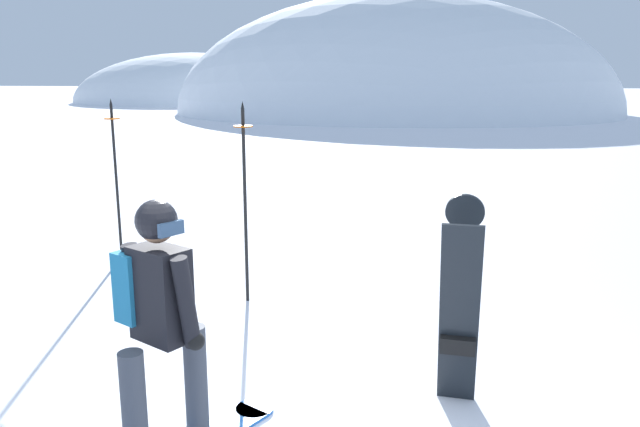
% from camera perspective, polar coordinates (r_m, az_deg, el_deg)
% --- Properties ---
extents(ridge_peak_main, '(29.86, 26.87, 15.80)m').
position_cam_1_polar(ridge_peak_main, '(43.92, 6.60, 9.26)').
color(ridge_peak_main, white).
rests_on(ridge_peak_main, ground).
extents(ridge_peak_far, '(23.37, 21.04, 9.52)m').
position_cam_1_polar(ridge_peak_far, '(63.28, -11.52, 10.06)').
color(ridge_peak_far, white).
rests_on(ridge_peak_far, ground).
extents(snowboarder_main, '(0.89, 1.71, 1.71)m').
position_cam_1_polar(snowboarder_main, '(3.96, -14.63, -10.07)').
color(snowboarder_main, blue).
rests_on(snowboarder_main, ground).
extents(spare_snowboard, '(0.28, 0.47, 1.60)m').
position_cam_1_polar(spare_snowboard, '(4.56, 12.80, -8.33)').
color(spare_snowboard, black).
rests_on(spare_snowboard, ground).
extents(piste_marker_near, '(0.20, 0.20, 2.17)m').
position_cam_1_polar(piste_marker_near, '(6.59, -6.97, 2.10)').
color(piste_marker_near, black).
rests_on(piste_marker_near, ground).
extents(piste_marker_far, '(0.20, 0.20, 2.14)m').
position_cam_1_polar(piste_marker_far, '(8.64, -18.39, 3.91)').
color(piste_marker_far, black).
rests_on(piste_marker_far, ground).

